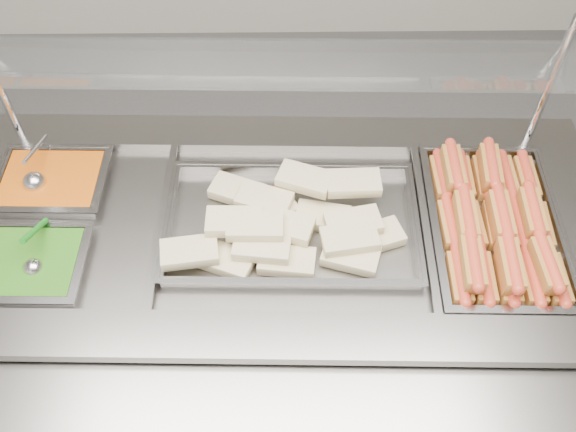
{
  "coord_description": "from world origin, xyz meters",
  "views": [
    {
      "loc": [
        0.04,
        -0.68,
        2.32
      ],
      "look_at": [
        0.05,
        0.4,
        0.93
      ],
      "focal_mm": 40.0,
      "sensor_mm": 36.0,
      "label": 1
    }
  ],
  "objects_px": {
    "steam_counter": "(273,303)",
    "pan_wraps": "(292,227)",
    "serving_spoon": "(34,261)",
    "sneeze_guard": "(269,65)",
    "pan_hotdogs": "(492,232)",
    "ladle": "(35,181)"
  },
  "relations": [
    {
      "from": "pan_hotdogs",
      "to": "serving_spoon",
      "type": "distance_m",
      "value": 1.26
    },
    {
      "from": "steam_counter",
      "to": "sneeze_guard",
      "type": "distance_m",
      "value": 0.85
    },
    {
      "from": "pan_wraps",
      "to": "serving_spoon",
      "type": "relative_size",
      "value": 3.84
    },
    {
      "from": "pan_hotdogs",
      "to": "pan_wraps",
      "type": "bearing_deg",
      "value": 178.53
    },
    {
      "from": "pan_wraps",
      "to": "serving_spoon",
      "type": "bearing_deg",
      "value": -168.95
    },
    {
      "from": "steam_counter",
      "to": "sneeze_guard",
      "type": "relative_size",
      "value": 1.15
    },
    {
      "from": "pan_hotdogs",
      "to": "serving_spoon",
      "type": "relative_size",
      "value": 3.11
    },
    {
      "from": "sneeze_guard",
      "to": "ladle",
      "type": "distance_m",
      "value": 0.78
    },
    {
      "from": "sneeze_guard",
      "to": "pan_wraps",
      "type": "height_order",
      "value": "sneeze_guard"
    },
    {
      "from": "steam_counter",
      "to": "ladle",
      "type": "height_order",
      "value": "ladle"
    },
    {
      "from": "steam_counter",
      "to": "pan_wraps",
      "type": "xyz_separation_m",
      "value": [
        0.06,
        -0.0,
        0.43
      ]
    },
    {
      "from": "pan_wraps",
      "to": "ladle",
      "type": "relative_size",
      "value": 3.43
    },
    {
      "from": "ladle",
      "to": "serving_spoon",
      "type": "distance_m",
      "value": 0.29
    },
    {
      "from": "sneeze_guard",
      "to": "serving_spoon",
      "type": "relative_size",
      "value": 9.22
    },
    {
      "from": "ladle",
      "to": "serving_spoon",
      "type": "xyz_separation_m",
      "value": [
        0.06,
        -0.28,
        0.0
      ]
    },
    {
      "from": "pan_hotdogs",
      "to": "serving_spoon",
      "type": "bearing_deg",
      "value": -174.58
    },
    {
      "from": "ladle",
      "to": "sneeze_guard",
      "type": "bearing_deg",
      "value": 5.85
    },
    {
      "from": "pan_hotdogs",
      "to": "ladle",
      "type": "relative_size",
      "value": 2.78
    },
    {
      "from": "sneeze_guard",
      "to": "steam_counter",
      "type": "bearing_deg",
      "value": -91.47
    },
    {
      "from": "steam_counter",
      "to": "pan_hotdogs",
      "type": "bearing_deg",
      "value": -1.47
    },
    {
      "from": "steam_counter",
      "to": "serving_spoon",
      "type": "height_order",
      "value": "serving_spoon"
    },
    {
      "from": "pan_hotdogs",
      "to": "serving_spoon",
      "type": "xyz_separation_m",
      "value": [
        -1.25,
        -0.12,
        0.05
      ]
    }
  ]
}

